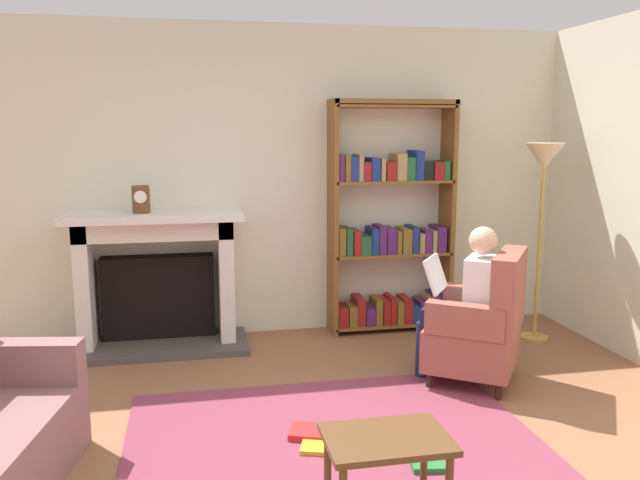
{
  "coord_description": "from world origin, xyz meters",
  "views": [
    {
      "loc": [
        -0.77,
        -3.13,
        1.81
      ],
      "look_at": [
        0.1,
        1.2,
        1.05
      ],
      "focal_mm": 36.23,
      "sensor_mm": 36.0,
      "label": 1
    }
  ],
  "objects_px": {
    "armchair_reading": "(482,326)",
    "floor_lamp": "(544,174)",
    "fireplace": "(157,276)",
    "mantel_clock": "(141,199)",
    "seated_reader": "(466,297)",
    "side_table": "(387,451)",
    "bookshelf": "(390,225)"
  },
  "relations": [
    {
      "from": "bookshelf",
      "to": "side_table",
      "type": "height_order",
      "value": "bookshelf"
    },
    {
      "from": "seated_reader",
      "to": "floor_lamp",
      "type": "height_order",
      "value": "floor_lamp"
    },
    {
      "from": "mantel_clock",
      "to": "seated_reader",
      "type": "height_order",
      "value": "mantel_clock"
    },
    {
      "from": "seated_reader",
      "to": "side_table",
      "type": "bearing_deg",
      "value": 1.11
    },
    {
      "from": "fireplace",
      "to": "floor_lamp",
      "type": "relative_size",
      "value": 0.86
    },
    {
      "from": "bookshelf",
      "to": "floor_lamp",
      "type": "distance_m",
      "value": 1.36
    },
    {
      "from": "seated_reader",
      "to": "side_table",
      "type": "height_order",
      "value": "seated_reader"
    },
    {
      "from": "armchair_reading",
      "to": "floor_lamp",
      "type": "relative_size",
      "value": 0.57
    },
    {
      "from": "armchair_reading",
      "to": "bookshelf",
      "type": "bearing_deg",
      "value": -133.46
    },
    {
      "from": "bookshelf",
      "to": "side_table",
      "type": "relative_size",
      "value": 3.68
    },
    {
      "from": "fireplace",
      "to": "bookshelf",
      "type": "relative_size",
      "value": 0.71
    },
    {
      "from": "side_table",
      "to": "mantel_clock",
      "type": "bearing_deg",
      "value": 113.85
    },
    {
      "from": "mantel_clock",
      "to": "seated_reader",
      "type": "xyz_separation_m",
      "value": [
        2.31,
        -1.14,
        -0.63
      ]
    },
    {
      "from": "armchair_reading",
      "to": "floor_lamp",
      "type": "xyz_separation_m",
      "value": [
        0.89,
        0.81,
        1.01
      ]
    },
    {
      "from": "bookshelf",
      "to": "side_table",
      "type": "xyz_separation_m",
      "value": [
        -0.92,
        -2.88,
        -0.58
      ]
    },
    {
      "from": "seated_reader",
      "to": "floor_lamp",
      "type": "bearing_deg",
      "value": 162.13
    },
    {
      "from": "mantel_clock",
      "to": "armchair_reading",
      "type": "bearing_deg",
      "value": -26.68
    },
    {
      "from": "bookshelf",
      "to": "mantel_clock",
      "type": "bearing_deg",
      "value": -176.37
    },
    {
      "from": "bookshelf",
      "to": "side_table",
      "type": "bearing_deg",
      "value": -107.68
    },
    {
      "from": "mantel_clock",
      "to": "seated_reader",
      "type": "relative_size",
      "value": 0.19
    },
    {
      "from": "mantel_clock",
      "to": "floor_lamp",
      "type": "relative_size",
      "value": 0.13
    },
    {
      "from": "armchair_reading",
      "to": "seated_reader",
      "type": "relative_size",
      "value": 0.85
    },
    {
      "from": "floor_lamp",
      "to": "bookshelf",
      "type": "bearing_deg",
      "value": 155.23
    },
    {
      "from": "mantel_clock",
      "to": "armchair_reading",
      "type": "distance_m",
      "value": 2.81
    },
    {
      "from": "armchair_reading",
      "to": "seated_reader",
      "type": "height_order",
      "value": "seated_reader"
    },
    {
      "from": "side_table",
      "to": "seated_reader",
      "type": "bearing_deg",
      "value": 55.86
    },
    {
      "from": "mantel_clock",
      "to": "floor_lamp",
      "type": "xyz_separation_m",
      "value": [
        3.29,
        -0.4,
        0.18
      ]
    },
    {
      "from": "seated_reader",
      "to": "armchair_reading",
      "type": "bearing_deg",
      "value": 90.0
    },
    {
      "from": "fireplace",
      "to": "seated_reader",
      "type": "xyz_separation_m",
      "value": [
        2.21,
        -1.24,
        0.02
      ]
    },
    {
      "from": "fireplace",
      "to": "mantel_clock",
      "type": "bearing_deg",
      "value": -133.15
    },
    {
      "from": "fireplace",
      "to": "floor_lamp",
      "type": "distance_m",
      "value": 3.34
    },
    {
      "from": "seated_reader",
      "to": "side_table",
      "type": "relative_size",
      "value": 2.04
    }
  ]
}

